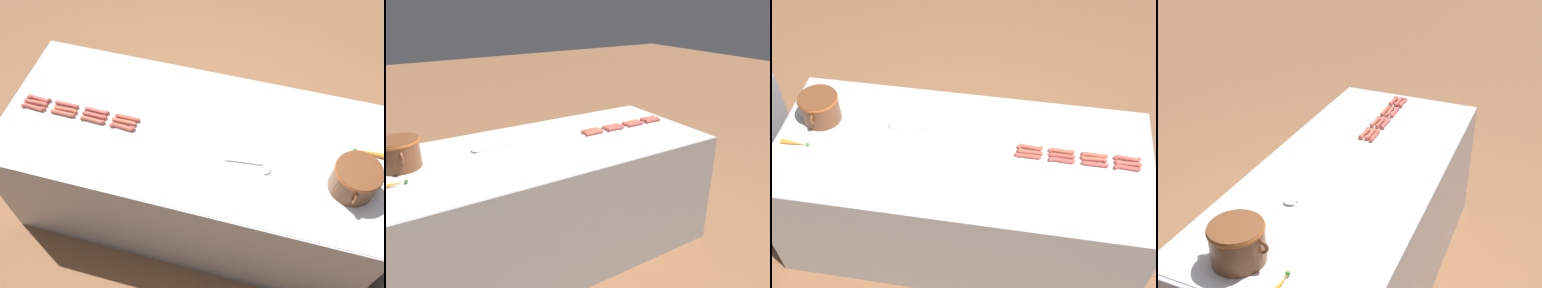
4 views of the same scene
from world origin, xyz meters
The scene contains 17 objects.
ground_plane centered at (0.00, 0.00, 0.00)m, with size 20.00×20.00×0.00m, color brown.
griddle_counter centered at (0.00, 0.00, 0.44)m, with size 1.03×2.34×0.89m.
hot_dog_0 centered at (0.01, -0.99, 0.90)m, with size 0.04×0.16×0.03m.
hot_dog_1 centered at (0.01, -0.81, 0.90)m, with size 0.03×0.16×0.03m.
hot_dog_2 centered at (0.01, -0.61, 0.90)m, with size 0.03×0.16×0.03m.
hot_dog_3 centered at (0.01, -0.41, 0.90)m, with size 0.03×0.16×0.03m.
hot_dog_4 centered at (0.04, -1.00, 0.90)m, with size 0.03×0.16×0.03m.
hot_dog_5 centered at (0.04, -0.80, 0.90)m, with size 0.03×0.16×0.03m.
hot_dog_6 centered at (0.04, -0.61, 0.90)m, with size 0.03×0.16×0.03m.
hot_dog_7 centered at (0.04, -0.42, 0.90)m, with size 0.03×0.16×0.03m.
hot_dog_8 centered at (0.08, -1.00, 0.90)m, with size 0.04×0.16×0.03m.
hot_dog_9 centered at (0.08, -0.80, 0.90)m, with size 0.03×0.16×0.03m.
hot_dog_10 centered at (0.08, -0.61, 0.90)m, with size 0.03×0.16×0.03m.
hot_dog_11 centered at (0.08, -0.41, 0.90)m, with size 0.04×0.16×0.03m.
bean_pot centered at (0.14, 0.93, 0.99)m, with size 0.32×0.25×0.18m.
serving_spoon centered at (0.14, 0.42, 0.90)m, with size 0.08×0.27×0.02m.
carrot centered at (-0.11, 1.02, 0.90)m, with size 0.04×0.18×0.03m.
Camera 3 is at (-1.97, -0.33, 3.18)m, focal length 46.45 mm.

